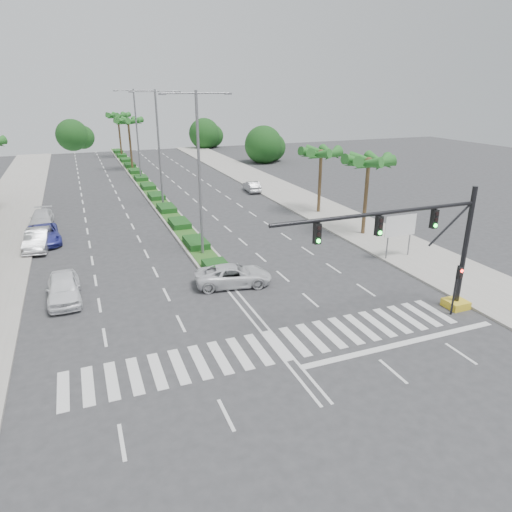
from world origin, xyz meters
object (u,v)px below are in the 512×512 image
(car_parked_a, at_px, (64,288))
(car_parked_d, at_px, (42,218))
(car_parked_b, at_px, (38,239))
(car_crossing, at_px, (233,275))
(car_parked_c, at_px, (44,234))
(car_right, at_px, (252,186))

(car_parked_a, relative_size, car_parked_d, 1.00)
(car_parked_b, bearing_deg, car_parked_d, 95.54)
(car_parked_b, height_order, car_crossing, car_parked_b)
(car_parked_b, xyz_separation_m, car_parked_d, (0.00, 7.12, -0.12))
(car_parked_b, xyz_separation_m, car_parked_c, (0.39, 1.45, -0.08))
(car_parked_c, distance_m, car_right, 26.20)
(car_parked_c, height_order, car_crossing, car_parked_c)
(car_parked_a, distance_m, car_parked_c, 12.46)
(car_parked_a, distance_m, car_parked_b, 11.08)
(car_parked_a, xyz_separation_m, car_parked_c, (-1.53, 12.37, -0.08))
(car_right, bearing_deg, car_crossing, 72.01)
(car_parked_a, distance_m, car_right, 32.73)
(car_parked_c, relative_size, car_parked_d, 1.10)
(car_parked_a, height_order, car_crossing, car_parked_a)
(car_parked_c, bearing_deg, car_right, 21.59)
(car_parked_d, relative_size, car_right, 1.19)
(car_crossing, bearing_deg, car_right, -13.40)
(car_parked_d, bearing_deg, car_right, 18.35)
(car_parked_b, relative_size, car_parked_d, 1.03)
(car_parked_d, xyz_separation_m, car_crossing, (12.19, -19.67, 0.01))
(car_parked_b, distance_m, car_parked_c, 1.51)
(car_parked_c, relative_size, car_right, 1.31)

